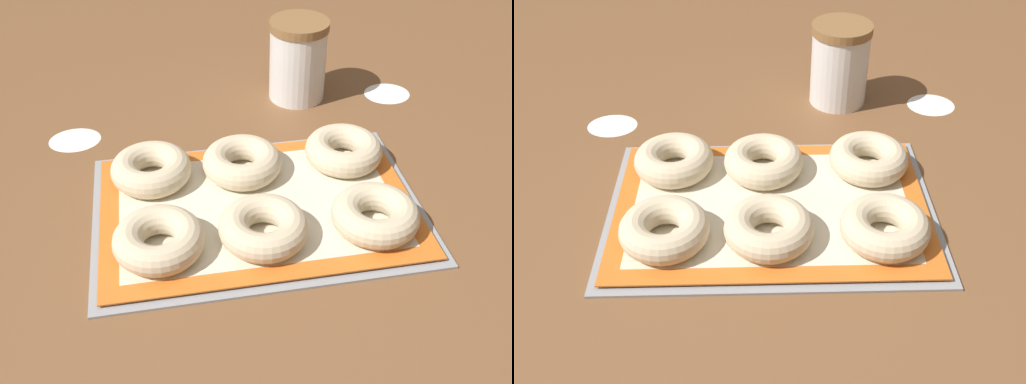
{
  "view_description": "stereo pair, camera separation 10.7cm",
  "coord_description": "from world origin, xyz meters",
  "views": [
    {
      "loc": [
        -0.13,
        -0.68,
        0.6
      ],
      "look_at": [
        -0.0,
        0.0,
        0.03
      ],
      "focal_mm": 42.0,
      "sensor_mm": 36.0,
      "label": 1
    },
    {
      "loc": [
        -0.02,
        -0.69,
        0.6
      ],
      "look_at": [
        -0.0,
        0.0,
        0.03
      ],
      "focal_mm": 42.0,
      "sensor_mm": 36.0,
      "label": 2
    }
  ],
  "objects": [
    {
      "name": "flour_patch_near",
      "position": [
        -0.29,
        0.25,
        0.0
      ],
      "size": [
        0.09,
        0.08,
        0.0
      ],
      "color": "white",
      "rests_on": "ground_plane"
    },
    {
      "name": "bagel_back_left",
      "position": [
        -0.15,
        0.09,
        0.03
      ],
      "size": [
        0.13,
        0.13,
        0.04
      ],
      "color": "beige",
      "rests_on": "baking_mat"
    },
    {
      "name": "baking_mat",
      "position": [
        -0.0,
        0.0,
        0.01
      ],
      "size": [
        0.47,
        0.32,
        0.0
      ],
      "color": "orange",
      "rests_on": "baking_tray"
    },
    {
      "name": "bagel_back_right",
      "position": [
        0.16,
        0.09,
        0.03
      ],
      "size": [
        0.13,
        0.13,
        0.04
      ],
      "color": "beige",
      "rests_on": "baking_mat"
    },
    {
      "name": "bagel_front_right",
      "position": [
        0.16,
        -0.08,
        0.03
      ],
      "size": [
        0.13,
        0.13,
        0.04
      ],
      "color": "beige",
      "rests_on": "baking_mat"
    },
    {
      "name": "bagel_back_center",
      "position": [
        -0.01,
        0.08,
        0.03
      ],
      "size": [
        0.13,
        0.13,
        0.04
      ],
      "color": "beige",
      "rests_on": "baking_mat"
    },
    {
      "name": "bagel_front_left",
      "position": [
        -0.15,
        -0.07,
        0.03
      ],
      "size": [
        0.13,
        0.13,
        0.04
      ],
      "color": "beige",
      "rests_on": "baking_mat"
    },
    {
      "name": "bagel_front_center",
      "position": [
        -0.01,
        -0.07,
        0.03
      ],
      "size": [
        0.13,
        0.13,
        0.04
      ],
      "color": "beige",
      "rests_on": "baking_mat"
    },
    {
      "name": "flour_canister",
      "position": [
        0.14,
        0.33,
        0.08
      ],
      "size": [
        0.11,
        0.11,
        0.16
      ],
      "color": "white",
      "rests_on": "ground_plane"
    },
    {
      "name": "baking_tray",
      "position": [
        -0.0,
        0.0,
        0.0
      ],
      "size": [
        0.5,
        0.34,
        0.01
      ],
      "color": "#93969B",
      "rests_on": "ground_plane"
    },
    {
      "name": "ground_plane",
      "position": [
        0.0,
        0.0,
        0.0
      ],
      "size": [
        2.8,
        2.8,
        0.0
      ],
      "primitive_type": "plane",
      "color": "brown"
    },
    {
      "name": "flour_patch_far",
      "position": [
        0.32,
        0.31,
        0.0
      ],
      "size": [
        0.09,
        0.08,
        0.0
      ],
      "color": "white",
      "rests_on": "ground_plane"
    }
  ]
}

